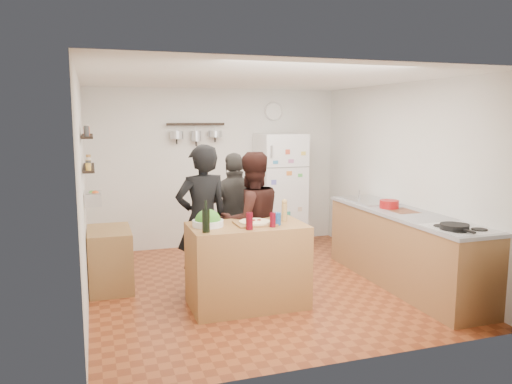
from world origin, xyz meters
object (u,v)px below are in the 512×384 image
object	(u,v)px
prep_island	(247,265)
person_left	(202,220)
wine_bottle	(206,221)
red_bowl	(389,204)
skillet	(454,227)
wall_clock	(273,111)
pepper_mill	(284,212)
counter_run	(404,249)
salad_bowl	(208,223)
salt_canister	(277,219)
person_center	(251,222)
fridge	(280,190)
side_table	(110,259)
person_back	(236,216)

from	to	relation	value
prep_island	person_left	bearing A→B (deg)	123.96
prep_island	wine_bottle	xyz separation A→B (m)	(-0.50, -0.22, 0.57)
red_bowl	skillet	bearing A→B (deg)	-92.27
person_left	wall_clock	world-z (taller)	wall_clock
person_left	skillet	world-z (taller)	person_left
pepper_mill	counter_run	bearing A→B (deg)	-0.02
salad_bowl	skillet	bearing A→B (deg)	-22.68
salad_bowl	red_bowl	size ratio (longest dim) A/B	1.38
salt_canister	person_center	bearing A→B (deg)	98.89
person_center	counter_run	bearing A→B (deg)	159.18
wall_clock	person_left	bearing A→B (deg)	-127.89
salad_bowl	salt_canister	bearing A→B (deg)	-13.28
prep_island	wine_bottle	bearing A→B (deg)	-156.25
salt_canister	counter_run	size ratio (longest dim) A/B	0.05
skillet	fridge	distance (m)	3.35
salad_bowl	skillet	distance (m)	2.55
fridge	pepper_mill	bearing A→B (deg)	-109.88
prep_island	pepper_mill	size ratio (longest dim) A/B	6.30
wall_clock	side_table	distance (m)	3.62
person_left	counter_run	xyz separation A→B (m)	(2.40, -0.50, -0.43)
prep_island	salad_bowl	world-z (taller)	salad_bowl
side_table	person_left	bearing A→B (deg)	-25.46
salad_bowl	person_center	bearing A→B (deg)	35.56
counter_run	person_center	bearing A→B (deg)	166.27
person_center	person_back	world-z (taller)	person_center
pepper_mill	person_left	distance (m)	0.97
person_center	wall_clock	size ratio (longest dim) A/B	5.53
skillet	side_table	xyz separation A→B (m)	(-3.34, 1.98, -0.58)
fridge	side_table	bearing A→B (deg)	-154.16
wall_clock	skillet	bearing A→B (deg)	-79.80
person_back	fridge	bearing A→B (deg)	-128.30
person_back	skillet	size ratio (longest dim) A/B	5.62
person_back	skillet	xyz separation A→B (m)	(1.78, -1.92, 0.14)
side_table	red_bowl	bearing A→B (deg)	-11.96
person_left	person_center	world-z (taller)	person_left
salad_bowl	fridge	distance (m)	2.86
salad_bowl	person_back	size ratio (longest dim) A/B	0.21
person_center	side_table	world-z (taller)	person_center
pepper_mill	salt_canister	distance (m)	0.23
person_center	skillet	bearing A→B (deg)	133.32
counter_run	person_left	bearing A→B (deg)	168.15
wine_bottle	wall_clock	size ratio (longest dim) A/B	0.78
pepper_mill	wine_bottle	bearing A→B (deg)	-164.13
counter_run	wall_clock	world-z (taller)	wall_clock
salad_bowl	wine_bottle	distance (m)	0.29
salad_bowl	wall_clock	bearing A→B (deg)	57.09
person_back	counter_run	size ratio (longest dim) A/B	0.61
prep_island	counter_run	size ratio (longest dim) A/B	0.48
salad_bowl	person_left	world-z (taller)	person_left
salt_canister	fridge	xyz separation A→B (m)	(0.98, 2.47, -0.08)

